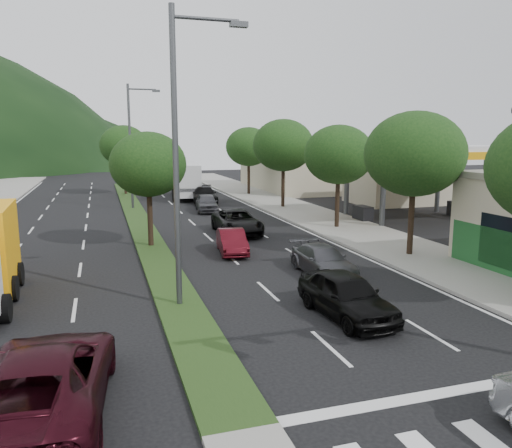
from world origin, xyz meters
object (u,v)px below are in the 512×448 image
object	(u,v)px
tree_r_d	(283,145)
tree_r_e	(249,147)
tree_r_c	(339,155)
car_queue_a	(346,295)
suv_maroon	(45,379)
tree_med_near	(148,164)
streetlight_near	(181,145)
car_queue_e	(207,203)
streetlight_mid	(133,140)
tree_med_far	(124,146)
motorhome	(186,179)
car_queue_d	(237,222)
car_queue_f	(204,195)
car_queue_c	(232,242)
tree_r_b	(415,154)
car_queue_b	(323,260)

from	to	relation	value
tree_r_d	tree_r_e	distance (m)	10.00
tree_r_c	car_queue_a	size ratio (longest dim) A/B	1.49
suv_maroon	tree_med_near	bearing A→B (deg)	-97.76
tree_med_near	car_queue_a	distance (m)	14.12
tree_med_near	streetlight_near	bearing A→B (deg)	-88.82
streetlight_near	car_queue_e	bearing A→B (deg)	76.35
car_queue_a	streetlight_mid	bearing A→B (deg)	95.79
tree_r_c	suv_maroon	world-z (taller)	tree_r_c
tree_med_far	streetlight_mid	world-z (taller)	streetlight_mid
tree_med_near	motorhome	size ratio (longest dim) A/B	0.67
car_queue_d	car_queue_f	xyz separation A→B (m)	(0.93, 14.63, 0.02)
streetlight_mid	car_queue_c	distance (m)	18.69
streetlight_near	car_queue_e	xyz separation A→B (m)	(5.34, 21.98, -4.88)
car_queue_c	streetlight_mid	bearing A→B (deg)	108.56
tree_r_c	tree_r_d	size ratio (longest dim) A/B	0.90
suv_maroon	car_queue_e	size ratio (longest dim) A/B	1.37
tree_r_b	car_queue_e	world-z (taller)	tree_r_b
tree_r_b	car_queue_d	distance (m)	11.46
streetlight_mid	car_queue_f	world-z (taller)	streetlight_mid
tree_r_d	car_queue_c	world-z (taller)	tree_r_d
streetlight_mid	car_queue_b	world-z (taller)	streetlight_mid
tree_r_b	suv_maroon	size ratio (longest dim) A/B	1.24
car_queue_e	tree_med_near	bearing A→B (deg)	-107.52
car_queue_b	tree_r_b	bearing A→B (deg)	15.00
suv_maroon	car_queue_f	world-z (taller)	suv_maroon
car_queue_b	motorhome	xyz separation A→B (m)	(-0.97, 29.38, 1.17)
car_queue_a	car_queue_e	bearing A→B (deg)	84.72
tree_med_near	motorhome	bearing A→B (deg)	75.60
tree_r_c	suv_maroon	xyz separation A→B (m)	(-15.75, -18.00, -3.97)
tree_med_far	streetlight_mid	bearing A→B (deg)	-88.93
tree_med_near	car_queue_d	size ratio (longest dim) A/B	1.15
tree_med_far	car_queue_a	distance (m)	39.22
tree_r_c	car_queue_e	world-z (taller)	tree_r_c
suv_maroon	tree_r_d	bearing A→B (deg)	-113.93
streetlight_mid	tree_med_near	bearing A→B (deg)	-90.78
suv_maroon	car_queue_e	world-z (taller)	suv_maroon
tree_r_d	car_queue_b	world-z (taller)	tree_r_d
car_queue_c	car_queue_e	xyz separation A→B (m)	(1.74, 14.63, 0.09)
car_queue_a	car_queue_b	distance (m)	5.22
tree_med_far	tree_r_b	bearing A→B (deg)	-69.44
streetlight_near	tree_med_near	bearing A→B (deg)	91.18
tree_r_d	suv_maroon	distance (m)	32.42
car_queue_d	suv_maroon	bearing A→B (deg)	-114.62
tree_med_near	car_queue_f	xyz separation A→B (m)	(6.35, 16.98, -3.68)
tree_r_b	motorhome	size ratio (longest dim) A/B	0.77
car_queue_e	motorhome	distance (m)	9.80
tree_r_e	suv_maroon	size ratio (longest dim) A/B	1.20
tree_r_b	tree_r_c	bearing A→B (deg)	90.00
tree_med_far	car_queue_b	size ratio (longest dim) A/B	1.65
car_queue_e	car_queue_a	bearing A→B (deg)	-83.79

